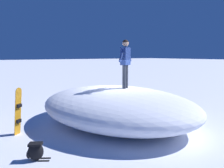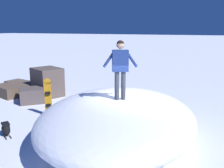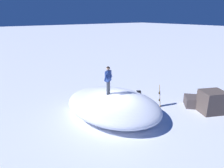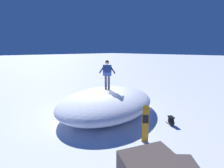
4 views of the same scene
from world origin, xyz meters
TOP-DOWN VIEW (x-y plane):
  - ground at (0.00, 0.00)m, footprint 240.00×240.00m
  - snow_mound at (-0.33, -0.34)m, footprint 6.13×7.45m
  - snowboarder_standing at (-0.15, -0.59)m, footprint 0.99×0.58m
  - snowboard_primary_upright at (-3.77, 0.58)m, footprint 0.33×0.31m
  - backpack_near at (-3.89, -1.64)m, footprint 0.60×0.50m
  - rock_outcrop at (-6.56, 2.95)m, footprint 3.96×3.00m

SIDE VIEW (x-z plane):
  - ground at x=0.00m, z-range 0.00..0.00m
  - backpack_near at x=-3.89m, z-range 0.00..0.47m
  - rock_outcrop at x=-6.56m, z-range -0.25..1.27m
  - snow_mound at x=-0.33m, z-range 0.00..1.43m
  - snowboard_primary_upright at x=-3.77m, z-range 0.03..1.64m
  - snowboarder_standing at x=-0.15m, z-range 1.62..3.43m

